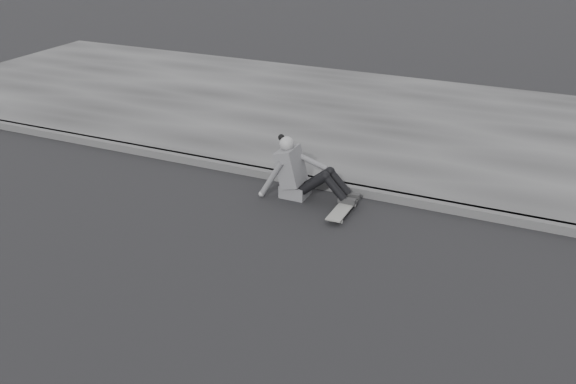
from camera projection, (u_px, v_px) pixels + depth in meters
name	position (u px, v px, depth m)	size (l,w,h in m)	color
ground	(446.00, 330.00, 6.24)	(80.00, 80.00, 0.00)	black
curb	(489.00, 214.00, 8.34)	(24.00, 0.16, 0.12)	#464646
sidewalk	(517.00, 140.00, 10.83)	(24.00, 6.00, 0.12)	#3B3B3B
skateboard	(343.00, 209.00, 8.46)	(0.20, 0.78, 0.09)	#A3A29D
seated_woman	(300.00, 173.00, 8.81)	(1.38, 0.46, 0.88)	#565759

